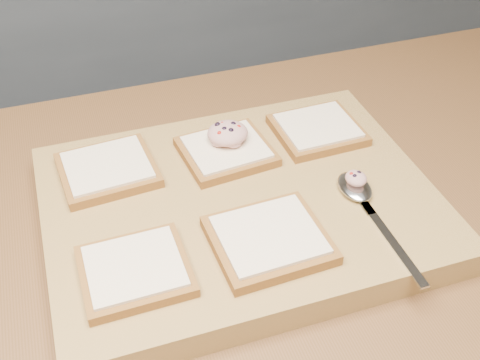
{
  "coord_description": "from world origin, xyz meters",
  "views": [
    {
      "loc": [
        -0.07,
        -0.5,
        1.44
      ],
      "look_at": [
        0.11,
        0.03,
        0.96
      ],
      "focal_mm": 45.0,
      "sensor_mm": 36.0,
      "label": 1
    }
  ],
  "objects_px": {
    "cutting_board": "(240,207)",
    "spoon": "(360,194)",
    "tuna_salad_dollop": "(228,133)",
    "bread_far_center": "(226,151)"
  },
  "relations": [
    {
      "from": "cutting_board",
      "to": "spoon",
      "type": "height_order",
      "value": "spoon"
    },
    {
      "from": "spoon",
      "to": "cutting_board",
      "type": "bearing_deg",
      "value": 159.8
    },
    {
      "from": "cutting_board",
      "to": "tuna_salad_dollop",
      "type": "xyz_separation_m",
      "value": [
        0.01,
        0.09,
        0.05
      ]
    },
    {
      "from": "cutting_board",
      "to": "bread_far_center",
      "type": "distance_m",
      "value": 0.09
    },
    {
      "from": "tuna_salad_dollop",
      "to": "cutting_board",
      "type": "bearing_deg",
      "value": -98.56
    },
    {
      "from": "bread_far_center",
      "to": "spoon",
      "type": "xyz_separation_m",
      "value": [
        0.13,
        -0.14,
        -0.0
      ]
    },
    {
      "from": "cutting_board",
      "to": "tuna_salad_dollop",
      "type": "height_order",
      "value": "tuna_salad_dollop"
    },
    {
      "from": "cutting_board",
      "to": "spoon",
      "type": "bearing_deg",
      "value": -20.2
    },
    {
      "from": "tuna_salad_dollop",
      "to": "spoon",
      "type": "distance_m",
      "value": 0.19
    },
    {
      "from": "spoon",
      "to": "tuna_salad_dollop",
      "type": "bearing_deg",
      "value": 130.69
    }
  ]
}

